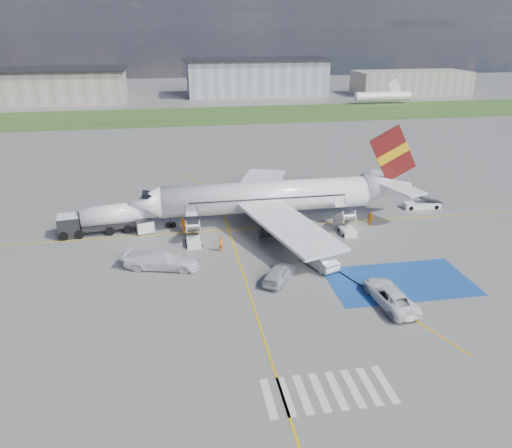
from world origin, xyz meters
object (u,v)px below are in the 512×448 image
Objects in this scene: car_silver_a at (279,273)px; car_silver_b at (318,259)px; belt_loader at (422,205)px; fuel_tanker at (102,221)px; gpu_cart at (145,228)px; van_white_a at (390,293)px; airliner at (278,196)px; van_white_b at (161,258)px.

car_silver_a reaches higher than car_silver_b.
belt_loader is at bearing -163.47° from car_silver_b.
gpu_cart is (5.05, -1.19, -0.70)m from fuel_tanker.
fuel_tanker reaches higher than van_white_a.
van_white_a is at bearing -45.57° from fuel_tanker.
van_white_b is (-14.61, -11.03, -2.23)m from airliner.
belt_loader is at bearing -5.36° from fuel_tanker.
belt_loader is (20.70, 1.34, -3.00)m from airliner.
gpu_cart is at bearing -46.50° from van_white_a.
belt_loader is (37.28, 2.53, -0.35)m from gpu_cart.
car_silver_a is (13.36, -14.67, 0.12)m from gpu_cart.
belt_loader is 27.47m from van_white_a.
airliner is 16.66× the size of gpu_cart.
car_silver_a is at bearing -101.50° from airliner.
car_silver_b is 0.86× the size of van_white_b.
gpu_cart is 0.44× the size of car_silver_a.
belt_loader is 1.04× the size of car_silver_b.
car_silver_b is at bearing -83.79° from airliner.
car_silver_a is at bearing -47.91° from fuel_tanker.
van_white_a is (5.75, -21.70, -2.34)m from airliner.
van_white_b is (-20.36, 10.68, 0.11)m from van_white_a.
car_silver_b is at bearing -37.30° from fuel_tanker.
van_white_b is (1.97, -9.84, 0.42)m from gpu_cart.
car_silver_b is (1.46, -13.40, -2.55)m from airliner.
airliner is 18.44m from van_white_b.
airliner is at bearing -9.98° from gpu_cart.
van_white_b is at bearing 10.99° from car_silver_a.
fuel_tanker is at bearing 152.72° from gpu_cart.
car_silver_b is (23.10, -13.40, -0.60)m from fuel_tanker.
belt_loader is 37.42m from van_white_b.
car_silver_b reaches higher than gpu_cart.
car_silver_b is at bearing -48.18° from gpu_cart.
fuel_tanker is 1.83× the size of van_white_a.
car_silver_b is at bearing -138.88° from belt_loader.
airliner reaches higher than car_silver_a.
van_white_b reaches higher than belt_loader.
airliner reaches higher than van_white_b.
car_silver_a is at bearing -37.01° from van_white_a.
belt_loader is at bearing -126.91° from van_white_a.
fuel_tanker is 34.94m from van_white_a.
van_white_b reaches higher than van_white_a.
van_white_b reaches higher than car_silver_a.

